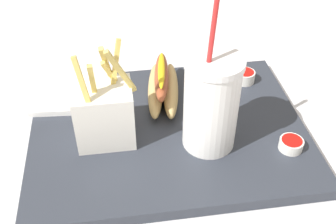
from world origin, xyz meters
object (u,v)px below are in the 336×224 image
(soda_cup, at_px, (211,103))
(hot_dog_1, at_px, (163,86))
(ketchup_cup_2, at_px, (291,144))
(ketchup_cup_1, at_px, (245,76))
(fries_basket, at_px, (104,113))
(napkin_stack, at_px, (71,93))

(soda_cup, relative_size, hot_dog_1, 1.46)
(soda_cup, distance_m, ketchup_cup_2, 0.14)
(soda_cup, height_order, hot_dog_1, soda_cup)
(soda_cup, height_order, ketchup_cup_2, soda_cup)
(soda_cup, xyz_separation_m, ketchup_cup_2, (-0.12, 0.03, -0.07))
(ketchup_cup_2, bearing_deg, ketchup_cup_1, -83.99)
(ketchup_cup_1, bearing_deg, fries_basket, 24.25)
(ketchup_cup_1, distance_m, ketchup_cup_2, 0.19)
(napkin_stack, bearing_deg, soda_cup, 144.79)
(soda_cup, relative_size, napkin_stack, 1.81)
(fries_basket, relative_size, hot_dog_1, 1.04)
(fries_basket, xyz_separation_m, hot_dog_1, (-0.10, -0.09, -0.02))
(soda_cup, relative_size, fries_basket, 1.40)
(fries_basket, distance_m, napkin_stack, 0.14)
(fries_basket, bearing_deg, napkin_stack, -62.96)
(hot_dog_1, distance_m, ketchup_cup_1, 0.16)
(soda_cup, xyz_separation_m, ketchup_cup_1, (-0.10, -0.15, -0.07))
(ketchup_cup_1, bearing_deg, napkin_stack, -0.61)
(fries_basket, relative_size, napkin_stack, 1.30)
(hot_dog_1, bearing_deg, ketchup_cup_1, -170.03)
(ketchup_cup_2, relative_size, napkin_stack, 0.28)
(fries_basket, distance_m, hot_dog_1, 0.14)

